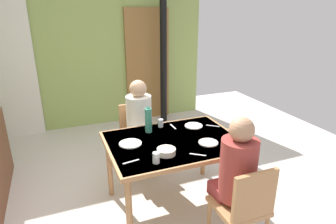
# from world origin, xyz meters

# --- Properties ---
(ground_plane) EXTENTS (7.19, 7.19, 0.00)m
(ground_plane) POSITION_xyz_m (0.00, 0.00, 0.00)
(ground_plane) COLOR beige
(wall_back) EXTENTS (4.01, 0.10, 2.67)m
(wall_back) POSITION_xyz_m (0.00, 2.77, 1.33)
(wall_back) COLOR #96AE5B
(wall_back) RESTS_ON ground_plane
(door_wooden) EXTENTS (0.80, 0.05, 2.00)m
(door_wooden) POSITION_xyz_m (0.98, 2.69, 1.00)
(door_wooden) COLOR olive
(door_wooden) RESTS_ON ground_plane
(stove_pipe_column) EXTENTS (0.12, 0.12, 2.67)m
(stove_pipe_column) POSITION_xyz_m (1.18, 2.42, 1.33)
(stove_pipe_column) COLOR black
(stove_pipe_column) RESTS_ON ground_plane
(curtain_panel) EXTENTS (0.90, 0.03, 2.24)m
(curtain_panel) POSITION_xyz_m (-1.32, 2.67, 1.12)
(curtain_panel) COLOR white
(curtain_panel) RESTS_ON ground_plane
(dining_table) EXTENTS (1.31, 0.98, 0.76)m
(dining_table) POSITION_xyz_m (0.39, 0.09, 0.68)
(dining_table) COLOR #A37247
(dining_table) RESTS_ON ground_plane
(chair_near_diner) EXTENTS (0.40, 0.40, 0.87)m
(chair_near_diner) POSITION_xyz_m (0.65, -0.76, 0.50)
(chair_near_diner) COLOR #A37247
(chair_near_diner) RESTS_ON ground_plane
(chair_far_diner) EXTENTS (0.40, 0.40, 0.87)m
(chair_far_diner) POSITION_xyz_m (0.25, 0.93, 0.50)
(chair_far_diner) COLOR #A37247
(chair_far_diner) RESTS_ON ground_plane
(person_near_diner) EXTENTS (0.30, 0.37, 0.77)m
(person_near_diner) POSITION_xyz_m (0.65, -0.62, 0.78)
(person_near_diner) COLOR maroon
(person_near_diner) RESTS_ON ground_plane
(person_far_diner) EXTENTS (0.30, 0.37, 0.77)m
(person_far_diner) POSITION_xyz_m (0.25, 0.79, 0.78)
(person_far_diner) COLOR silver
(person_far_diner) RESTS_ON ground_plane
(water_bottle_green_near) EXTENTS (0.07, 0.07, 0.30)m
(water_bottle_green_near) POSITION_xyz_m (0.23, 0.38, 0.90)
(water_bottle_green_near) COLOR #398870
(water_bottle_green_near) RESTS_ON dining_table
(serving_bowl_center) EXTENTS (0.17, 0.17, 0.05)m
(serving_bowl_center) POSITION_xyz_m (0.22, -0.15, 0.78)
(serving_bowl_center) COLOR #F2E8CC
(serving_bowl_center) RESTS_ON dining_table
(dinner_plate_near_left) EXTENTS (0.19, 0.19, 0.01)m
(dinner_plate_near_left) POSITION_xyz_m (0.68, -0.10, 0.76)
(dinner_plate_near_left) COLOR white
(dinner_plate_near_left) RESTS_ON dining_table
(dinner_plate_near_right) EXTENTS (0.20, 0.20, 0.01)m
(dinner_plate_near_right) POSITION_xyz_m (0.74, 0.34, 0.76)
(dinner_plate_near_right) COLOR white
(dinner_plate_near_right) RESTS_ON dining_table
(dinner_plate_far_center) EXTENTS (0.22, 0.22, 0.01)m
(dinner_plate_far_center) POSITION_xyz_m (-0.03, 0.17, 0.76)
(dinner_plate_far_center) COLOR white
(dinner_plate_far_center) RESTS_ON dining_table
(drinking_glass_by_near_diner) EXTENTS (0.06, 0.06, 0.10)m
(drinking_glass_by_near_diner) POSITION_xyz_m (0.08, -0.26, 0.80)
(drinking_glass_by_near_diner) COLOR silver
(drinking_glass_by_near_diner) RESTS_ON dining_table
(drinking_glass_by_far_diner) EXTENTS (0.06, 0.06, 0.09)m
(drinking_glass_by_far_diner) POSITION_xyz_m (0.39, 0.46, 0.80)
(drinking_glass_by_far_diner) COLOR silver
(drinking_glass_by_far_diner) RESTS_ON dining_table
(cutlery_knife_near) EXTENTS (0.15, 0.04, 0.00)m
(cutlery_knife_near) POSITION_xyz_m (-0.11, -0.17, 0.76)
(cutlery_knife_near) COLOR silver
(cutlery_knife_near) RESTS_ON dining_table
(cutlery_fork_near) EXTENTS (0.13, 0.10, 0.00)m
(cutlery_fork_near) POSITION_xyz_m (0.47, -0.27, 0.76)
(cutlery_fork_near) COLOR silver
(cutlery_fork_near) RESTS_ON dining_table
(cutlery_knife_far) EXTENTS (0.12, 0.11, 0.00)m
(cutlery_knife_far) POSITION_xyz_m (0.94, 0.26, 0.76)
(cutlery_knife_far) COLOR silver
(cutlery_knife_far) RESTS_ON dining_table
(cutlery_fork_far) EXTENTS (0.02, 0.15, 0.00)m
(cutlery_fork_far) POSITION_xyz_m (0.52, 0.41, 0.76)
(cutlery_fork_far) COLOR silver
(cutlery_fork_far) RESTS_ON dining_table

